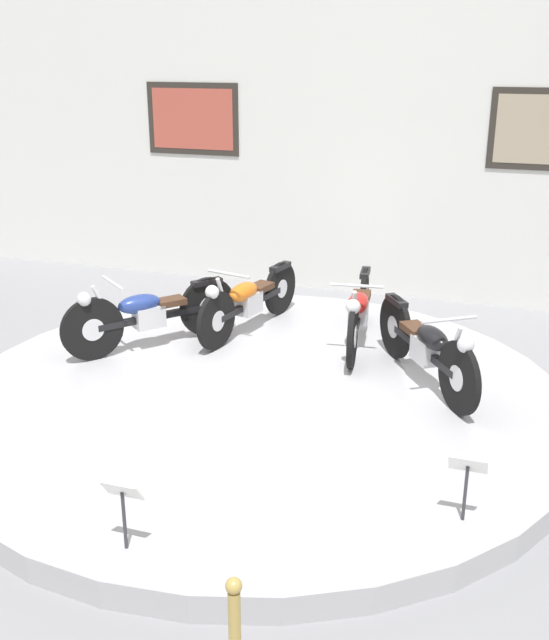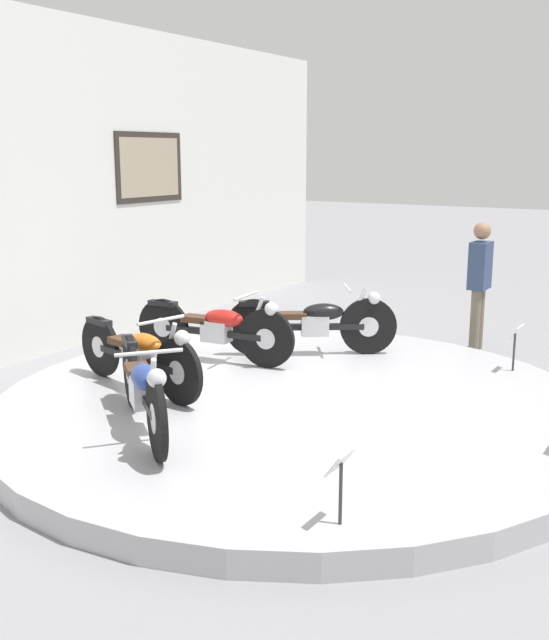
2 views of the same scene
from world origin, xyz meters
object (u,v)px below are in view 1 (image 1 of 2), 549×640
motorcycle_blue (149,313)px  motorcycle_red (359,310)px  motorcycle_orange (248,299)px  info_placard_front_centre (123,500)px  motorcycle_black (427,346)px  info_placard_front_right (467,474)px

motorcycle_blue → motorcycle_red: (2.13, 0.81, -0.00)m
motorcycle_blue → motorcycle_orange: motorcycle_blue is taller
motorcycle_orange → motorcycle_blue: bearing=-136.2°
motorcycle_red → info_placard_front_centre: motorcycle_red is taller
motorcycle_orange → motorcycle_red: (1.29, 0.00, 0.01)m
motorcycle_blue → motorcycle_black: motorcycle_blue is taller
motorcycle_red → info_placard_front_right: size_ratio=3.92×
motorcycle_red → motorcycle_black: motorcycle_black is taller
motorcycle_black → info_placard_front_right: size_ratio=3.32×
motorcycle_red → motorcycle_black: size_ratio=1.18×
motorcycle_orange → motorcycle_black: motorcycle_black is taller
motorcycle_blue → motorcycle_orange: bearing=43.8°
motorcycle_blue → info_placard_front_right: size_ratio=3.15×
motorcycle_black → motorcycle_red: bearing=136.2°
info_placard_front_right → motorcycle_orange: bearing=132.1°
motorcycle_orange → info_placard_front_centre: motorcycle_orange is taller
motorcycle_blue → info_placard_front_right: 4.17m
motorcycle_red → info_placard_front_centre: (-0.64, -4.02, -0.03)m
motorcycle_blue → motorcycle_black: bearing=-0.0°
motorcycle_orange → info_placard_front_right: (2.71, -2.99, -0.02)m
motorcycle_blue → info_placard_front_centre: 3.53m
motorcycle_orange → motorcycle_black: bearing=-20.8°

